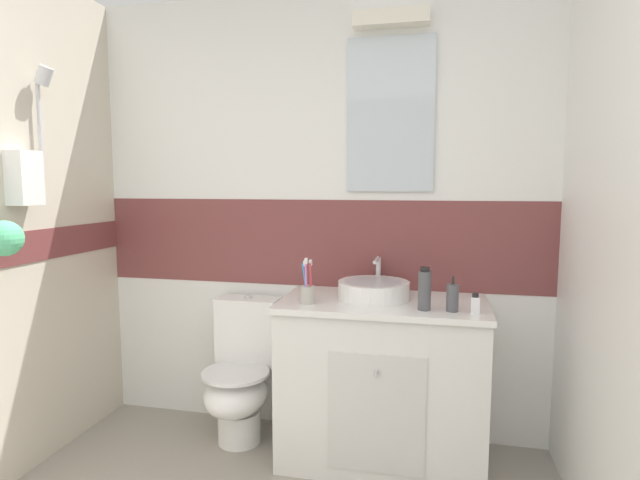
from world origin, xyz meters
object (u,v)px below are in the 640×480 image
toothbrush_cup (308,292)px  mouthwash_bottle (425,290)px  sink_basin (374,289)px  toilet (241,375)px  soap_dispenser (452,298)px  perfume_flask_small (475,304)px

toothbrush_cup → mouthwash_bottle: bearing=-0.6°
sink_basin → toilet: 0.91m
sink_basin → toothbrush_cup: toothbrush_cup is taller
mouthwash_bottle → soap_dispenser: bearing=0.5°
toilet → mouthwash_bottle: bearing=-11.0°
mouthwash_bottle → perfume_flask_small: size_ratio=2.16×
sink_basin → toothbrush_cup: 0.36m
mouthwash_bottle → toothbrush_cup: bearing=179.4°
sink_basin → mouthwash_bottle: (0.26, -0.18, 0.05)m
toilet → toothbrush_cup: (0.44, -0.19, 0.54)m
soap_dispenser → perfume_flask_small: soap_dispenser is taller
soap_dispenser → perfume_flask_small: (0.10, -0.01, -0.02)m
toothbrush_cup → soap_dispenser: toothbrush_cup is taller
soap_dispenser → sink_basin: bearing=154.8°
mouthwash_bottle → perfume_flask_small: 0.23m
perfume_flask_small → mouthwash_bottle: bearing=178.0°
sink_basin → perfume_flask_small: sink_basin is taller
toilet → soap_dispenser: 1.27m
toilet → toothbrush_cup: size_ratio=3.48×
toothbrush_cup → toilet: bearing=156.5°
toothbrush_cup → mouthwash_bottle: (0.57, -0.01, 0.04)m
toothbrush_cup → soap_dispenser: 0.69m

